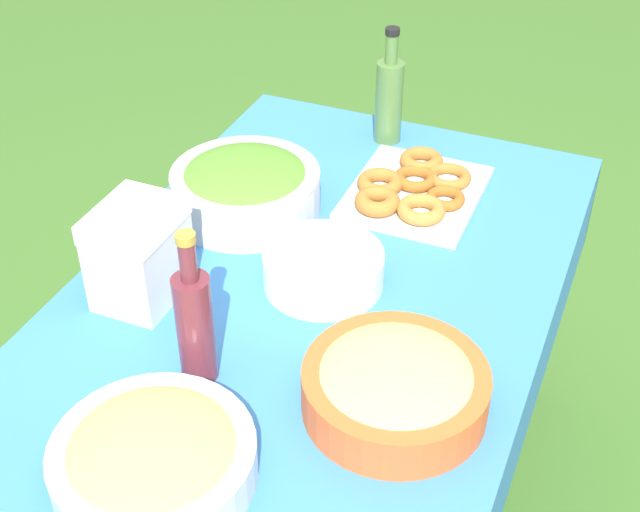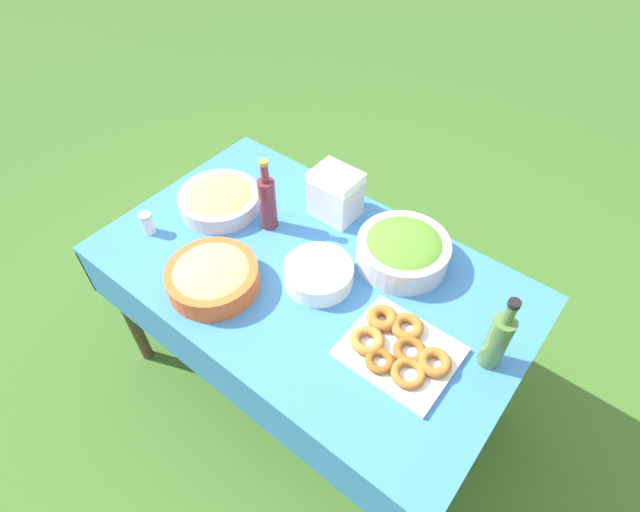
% 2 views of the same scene
% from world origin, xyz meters
% --- Properties ---
extents(ground_plane, '(14.00, 14.00, 0.00)m').
position_xyz_m(ground_plane, '(0.00, 0.00, 0.00)').
color(ground_plane, '#3D6B28').
extents(picnic_table, '(1.49, 0.90, 0.75)m').
position_xyz_m(picnic_table, '(0.00, 0.00, 0.65)').
color(picnic_table, '#387AC6').
rests_on(picnic_table, ground_plane).
extents(salad_bowl, '(0.32, 0.32, 0.12)m').
position_xyz_m(salad_bowl, '(0.22, 0.24, 0.81)').
color(salad_bowl, silver).
rests_on(salad_bowl, picnic_table).
extents(pasta_bowl, '(0.31, 0.31, 0.10)m').
position_xyz_m(pasta_bowl, '(-0.21, -0.25, 0.80)').
color(pasta_bowl, '#E05B28').
rests_on(pasta_bowl, picnic_table).
extents(donut_platter, '(0.34, 0.28, 0.05)m').
position_xyz_m(donut_platter, '(0.41, -0.08, 0.77)').
color(donut_platter, silver).
rests_on(donut_platter, picnic_table).
extents(plate_stack, '(0.23, 0.23, 0.07)m').
position_xyz_m(plate_stack, '(0.05, -0.01, 0.78)').
color(plate_stack, white).
rests_on(plate_stack, picnic_table).
extents(olive_oil_bottle, '(0.07, 0.07, 0.29)m').
position_xyz_m(olive_oil_bottle, '(0.64, 0.06, 0.86)').
color(olive_oil_bottle, '#4C7238').
rests_on(olive_oil_bottle, picnic_table).
extents(wine_bottle, '(0.06, 0.06, 0.30)m').
position_xyz_m(wine_bottle, '(-0.26, 0.09, 0.86)').
color(wine_bottle, maroon).
rests_on(wine_bottle, picnic_table).
extents(bread_bowl, '(0.31, 0.31, 0.08)m').
position_xyz_m(bread_bowl, '(-0.48, 0.04, 0.79)').
color(bread_bowl, silver).
rests_on(bread_bowl, picnic_table).
extents(cooler_box, '(0.17, 0.14, 0.19)m').
position_xyz_m(cooler_box, '(-0.11, 0.29, 0.84)').
color(cooler_box, silver).
rests_on(cooler_box, picnic_table).
extents(salt_shaker, '(0.05, 0.05, 0.09)m').
position_xyz_m(salt_shaker, '(-0.59, -0.22, 0.79)').
color(salt_shaker, white).
rests_on(salt_shaker, picnic_table).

